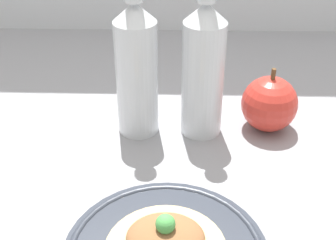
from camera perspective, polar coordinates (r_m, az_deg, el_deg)
The scene contains 4 objects.
ground_plane at distance 70.93cm, azimuth 7.97°, elevation -6.65°, with size 180.00×110.00×4.00cm, color gray.
cider_bottle_left at distance 70.98cm, azimuth -3.87°, elevation 6.75°, with size 6.49×6.49×29.74cm.
cider_bottle_right at distance 70.78cm, azimuth 4.34°, elevation 6.65°, with size 6.49×6.49×29.74cm.
apple at distance 76.33cm, azimuth 12.26°, elevation 1.94°, with size 9.00×9.00×10.72cm.
Camera 1 is at (-8.31, -54.53, 42.60)cm, focal length 50.00 mm.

